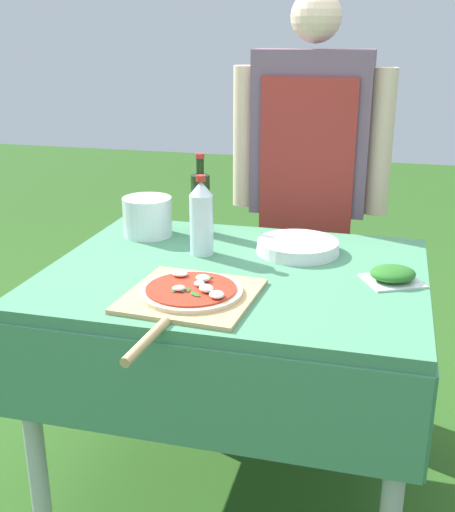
# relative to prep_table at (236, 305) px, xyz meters

# --- Properties ---
(ground_plane) EXTENTS (12.00, 12.00, 0.00)m
(ground_plane) POSITION_rel_prep_table_xyz_m (0.00, 0.00, -0.69)
(ground_plane) COLOR #2D5B1E
(prep_table) EXTENTS (1.13, 0.90, 0.80)m
(prep_table) POSITION_rel_prep_table_xyz_m (0.00, 0.00, 0.00)
(prep_table) COLOR #478960
(prep_table) RESTS_ON ground
(person_cook) EXTENTS (0.61, 0.20, 1.62)m
(person_cook) POSITION_rel_prep_table_xyz_m (0.12, 0.71, 0.27)
(person_cook) COLOR #70604C
(person_cook) RESTS_ON ground
(pizza_on_peel) EXTENTS (0.35, 0.56, 0.05)m
(pizza_on_peel) POSITION_rel_prep_table_xyz_m (-0.06, -0.25, 0.13)
(pizza_on_peel) COLOR tan
(pizza_on_peel) RESTS_ON prep_table
(oil_bottle) EXTENTS (0.07, 0.07, 0.28)m
(oil_bottle) POSITION_rel_prep_table_xyz_m (-0.21, 0.32, 0.23)
(oil_bottle) COLOR black
(oil_bottle) RESTS_ON prep_table
(water_bottle) EXTENTS (0.07, 0.07, 0.25)m
(water_bottle) POSITION_rel_prep_table_xyz_m (-0.14, 0.11, 0.24)
(water_bottle) COLOR silver
(water_bottle) RESTS_ON prep_table
(herb_container) EXTENTS (0.20, 0.19, 0.05)m
(herb_container) POSITION_rel_prep_table_xyz_m (0.45, 0.01, 0.14)
(herb_container) COLOR silver
(herb_container) RESTS_ON prep_table
(mixing_tub) EXTENTS (0.17, 0.17, 0.13)m
(mixing_tub) POSITION_rel_prep_table_xyz_m (-0.38, 0.25, 0.18)
(mixing_tub) COLOR silver
(mixing_tub) RESTS_ON prep_table
(plate_stack) EXTENTS (0.27, 0.27, 0.04)m
(plate_stack) POSITION_rel_prep_table_xyz_m (0.16, 0.20, 0.14)
(plate_stack) COLOR white
(plate_stack) RESTS_ON prep_table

